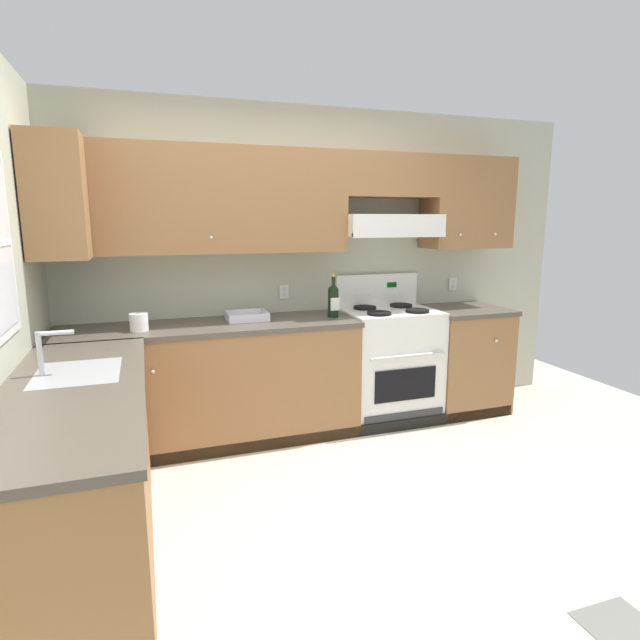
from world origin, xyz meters
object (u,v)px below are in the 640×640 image
wine_bottle (333,300)px  bowl (247,317)px  paper_towel_roll (139,322)px  stove (389,363)px

wine_bottle → bowl: size_ratio=1.12×
bowl → paper_towel_roll: (-0.78, -0.15, 0.04)m
paper_towel_roll → stove: bearing=2.5°
wine_bottle → bowl: wine_bottle is taller
stove → bowl: 1.27m
wine_bottle → paper_towel_roll: wine_bottle is taller
stove → bowl: size_ratio=3.94×
bowl → wine_bottle: bearing=-8.8°
wine_bottle → paper_towel_roll: size_ratio=2.75×
stove → wine_bottle: wine_bottle is taller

